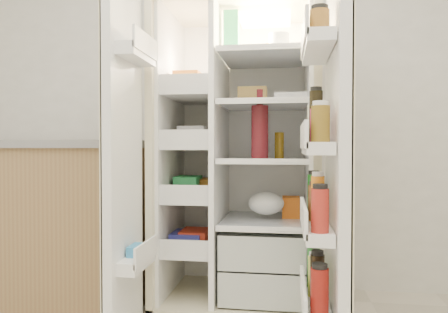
# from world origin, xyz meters

# --- Properties ---
(wall_back) EXTENTS (4.00, 0.02, 2.70)m
(wall_back) POSITION_xyz_m (0.00, 2.00, 1.35)
(wall_back) COLOR white
(wall_back) RESTS_ON floor
(refrigerator) EXTENTS (0.92, 0.70, 1.80)m
(refrigerator) POSITION_xyz_m (0.10, 1.65, 0.74)
(refrigerator) COLOR beige
(refrigerator) RESTS_ON floor
(freezer_door) EXTENTS (0.15, 0.40, 1.72)m
(freezer_door) POSITION_xyz_m (-0.41, 1.05, 0.89)
(freezer_door) COLOR white
(freezer_door) RESTS_ON floor
(fridge_door) EXTENTS (0.17, 0.58, 1.72)m
(fridge_door) POSITION_xyz_m (0.57, 0.96, 0.87)
(fridge_door) COLOR white
(fridge_door) RESTS_ON floor
(kitchen_counter) EXTENTS (1.37, 0.73, 0.99)m
(kitchen_counter) POSITION_xyz_m (-1.14, 1.61, 0.50)
(kitchen_counter) COLOR olive
(kitchen_counter) RESTS_ON floor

